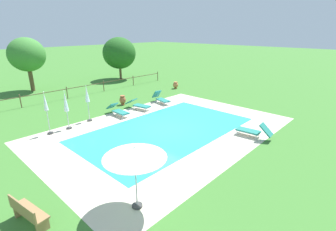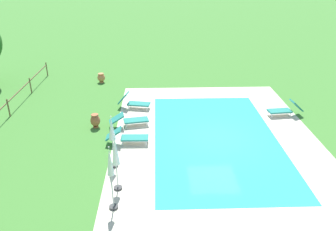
{
  "view_description": "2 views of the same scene",
  "coord_description": "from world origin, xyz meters",
  "px_view_note": "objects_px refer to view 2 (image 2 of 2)",
  "views": [
    {
      "loc": [
        -10.05,
        -9.51,
        5.72
      ],
      "look_at": [
        0.67,
        0.5,
        0.6
      ],
      "focal_mm": 26.43,
      "sensor_mm": 36.0,
      "label": 1
    },
    {
      "loc": [
        -14.71,
        2.87,
        8.04
      ],
      "look_at": [
        1.14,
        2.32,
        0.74
      ],
      "focal_mm": 36.22,
      "sensor_mm": 36.0,
      "label": 2
    }
  ],
  "objects_px": {
    "sun_lounger_north_end": "(284,109)",
    "terracotta_urn_near_fence": "(101,78)",
    "terracotta_urn_by_tree": "(95,120)",
    "sun_lounger_north_far": "(130,120)",
    "patio_umbrella_closed_row_mid_east": "(110,168)",
    "patio_umbrella_closed_row_mid_west": "(112,132)",
    "patio_umbrella_closed_row_west": "(115,154)",
    "sun_lounger_north_mid": "(129,137)",
    "sun_lounger_north_near_steps": "(134,102)"
  },
  "relations": [
    {
      "from": "patio_umbrella_closed_row_mid_west",
      "to": "patio_umbrella_closed_row_mid_east",
      "type": "relative_size",
      "value": 0.95
    },
    {
      "from": "sun_lounger_north_end",
      "to": "terracotta_urn_near_fence",
      "type": "bearing_deg",
      "value": 61.33
    },
    {
      "from": "patio_umbrella_closed_row_mid_west",
      "to": "sun_lounger_north_near_steps",
      "type": "bearing_deg",
      "value": -4.73
    },
    {
      "from": "sun_lounger_north_near_steps",
      "to": "terracotta_urn_near_fence",
      "type": "xyz_separation_m",
      "value": [
        4.77,
        2.63,
        -0.02
      ]
    },
    {
      "from": "sun_lounger_north_far",
      "to": "terracotta_urn_by_tree",
      "type": "xyz_separation_m",
      "value": [
        -0.1,
        1.83,
        0.05
      ]
    },
    {
      "from": "terracotta_urn_near_fence",
      "to": "sun_lounger_north_end",
      "type": "bearing_deg",
      "value": -118.67
    },
    {
      "from": "sun_lounger_north_mid",
      "to": "patio_umbrella_closed_row_west",
      "type": "relative_size",
      "value": 0.86
    },
    {
      "from": "terracotta_urn_near_fence",
      "to": "terracotta_urn_by_tree",
      "type": "bearing_deg",
      "value": -174.24
    },
    {
      "from": "patio_umbrella_closed_row_mid_east",
      "to": "sun_lounger_north_far",
      "type": "bearing_deg",
      "value": -1.59
    },
    {
      "from": "sun_lounger_north_far",
      "to": "patio_umbrella_closed_row_mid_east",
      "type": "xyz_separation_m",
      "value": [
        -6.55,
        0.18,
        1.32
      ]
    },
    {
      "from": "patio_umbrella_closed_row_mid_east",
      "to": "terracotta_urn_by_tree",
      "type": "bearing_deg",
      "value": 14.33
    },
    {
      "from": "sun_lounger_north_end",
      "to": "terracotta_urn_by_tree",
      "type": "bearing_deg",
      "value": 96.16
    },
    {
      "from": "sun_lounger_north_mid",
      "to": "sun_lounger_north_near_steps",
      "type": "bearing_deg",
      "value": -0.55
    },
    {
      "from": "sun_lounger_north_near_steps",
      "to": "sun_lounger_north_far",
      "type": "bearing_deg",
      "value": 178.18
    },
    {
      "from": "sun_lounger_north_end",
      "to": "terracotta_urn_by_tree",
      "type": "relative_size",
      "value": 2.66
    },
    {
      "from": "sun_lounger_north_far",
      "to": "patio_umbrella_closed_row_west",
      "type": "relative_size",
      "value": 0.9
    },
    {
      "from": "sun_lounger_north_mid",
      "to": "patio_umbrella_closed_row_mid_west",
      "type": "height_order",
      "value": "patio_umbrella_closed_row_mid_west"
    },
    {
      "from": "sun_lounger_north_near_steps",
      "to": "patio_umbrella_closed_row_west",
      "type": "distance_m",
      "value": 7.87
    },
    {
      "from": "sun_lounger_north_near_steps",
      "to": "terracotta_urn_by_tree",
      "type": "relative_size",
      "value": 2.61
    },
    {
      "from": "sun_lounger_north_end",
      "to": "terracotta_urn_by_tree",
      "type": "distance_m",
      "value": 10.48
    },
    {
      "from": "patio_umbrella_closed_row_mid_west",
      "to": "patio_umbrella_closed_row_mid_east",
      "type": "bearing_deg",
      "value": -174.5
    },
    {
      "from": "terracotta_urn_by_tree",
      "to": "patio_umbrella_closed_row_mid_east",
      "type": "bearing_deg",
      "value": -165.67
    },
    {
      "from": "sun_lounger_north_end",
      "to": "terracotta_urn_by_tree",
      "type": "xyz_separation_m",
      "value": [
        -1.12,
        10.42,
        0.02
      ]
    },
    {
      "from": "sun_lounger_north_near_steps",
      "to": "sun_lounger_north_mid",
      "type": "bearing_deg",
      "value": 179.45
    },
    {
      "from": "sun_lounger_north_mid",
      "to": "sun_lounger_north_end",
      "type": "bearing_deg",
      "value": -71.12
    },
    {
      "from": "sun_lounger_north_near_steps",
      "to": "sun_lounger_north_far",
      "type": "distance_m",
      "value": 2.34
    },
    {
      "from": "patio_umbrella_closed_row_west",
      "to": "sun_lounger_north_end",
      "type": "bearing_deg",
      "value": -53.48
    },
    {
      "from": "sun_lounger_north_near_steps",
      "to": "sun_lounger_north_end",
      "type": "xyz_separation_m",
      "value": [
        -1.32,
        -8.51,
        -0.01
      ]
    },
    {
      "from": "patio_umbrella_closed_row_mid_east",
      "to": "sun_lounger_north_mid",
      "type": "bearing_deg",
      "value": -2.66
    },
    {
      "from": "terracotta_urn_by_tree",
      "to": "sun_lounger_north_mid",
      "type": "bearing_deg",
      "value": -134.04
    },
    {
      "from": "sun_lounger_north_mid",
      "to": "terracotta_urn_near_fence",
      "type": "distance_m",
      "value": 9.38
    },
    {
      "from": "patio_umbrella_closed_row_west",
      "to": "terracotta_urn_near_fence",
      "type": "height_order",
      "value": "patio_umbrella_closed_row_west"
    },
    {
      "from": "patio_umbrella_closed_row_west",
      "to": "patio_umbrella_closed_row_mid_west",
      "type": "xyz_separation_m",
      "value": [
        1.57,
        0.3,
        0.06
      ]
    },
    {
      "from": "patio_umbrella_closed_row_mid_east",
      "to": "terracotta_urn_near_fence",
      "type": "height_order",
      "value": "patio_umbrella_closed_row_mid_east"
    },
    {
      "from": "patio_umbrella_closed_row_mid_west",
      "to": "patio_umbrella_closed_row_west",
      "type": "bearing_deg",
      "value": -169.04
    },
    {
      "from": "terracotta_urn_by_tree",
      "to": "sun_lounger_north_near_steps",
      "type": "bearing_deg",
      "value": -37.87
    },
    {
      "from": "terracotta_urn_near_fence",
      "to": "terracotta_urn_by_tree",
      "type": "relative_size",
      "value": 0.9
    },
    {
      "from": "sun_lounger_north_end",
      "to": "patio_umbrella_closed_row_mid_west",
      "type": "height_order",
      "value": "patio_umbrella_closed_row_mid_west"
    },
    {
      "from": "sun_lounger_north_end",
      "to": "terracotta_urn_near_fence",
      "type": "relative_size",
      "value": 2.94
    },
    {
      "from": "sun_lounger_north_end",
      "to": "terracotta_urn_near_fence",
      "type": "xyz_separation_m",
      "value": [
        6.09,
        11.15,
        -0.01
      ]
    },
    {
      "from": "sun_lounger_north_near_steps",
      "to": "patio_umbrella_closed_row_mid_east",
      "type": "xyz_separation_m",
      "value": [
        -8.89,
        0.26,
        1.28
      ]
    },
    {
      "from": "patio_umbrella_closed_row_mid_west",
      "to": "terracotta_urn_near_fence",
      "type": "relative_size",
      "value": 3.51
    },
    {
      "from": "patio_umbrella_closed_row_west",
      "to": "patio_umbrella_closed_row_mid_east",
      "type": "bearing_deg",
      "value": 177.63
    },
    {
      "from": "sun_lounger_north_far",
      "to": "patio_umbrella_closed_row_mid_east",
      "type": "bearing_deg",
      "value": 178.41
    },
    {
      "from": "sun_lounger_north_end",
      "to": "patio_umbrella_closed_row_mid_east",
      "type": "relative_size",
      "value": 0.79
    },
    {
      "from": "sun_lounger_north_end",
      "to": "patio_umbrella_closed_row_mid_west",
      "type": "xyz_separation_m",
      "value": [
        -4.89,
        9.03,
        1.26
      ]
    },
    {
      "from": "patio_umbrella_closed_row_west",
      "to": "patio_umbrella_closed_row_mid_west",
      "type": "distance_m",
      "value": 1.6
    },
    {
      "from": "terracotta_urn_near_fence",
      "to": "sun_lounger_north_far",
      "type": "bearing_deg",
      "value": -160.23
    },
    {
      "from": "patio_umbrella_closed_row_mid_east",
      "to": "terracotta_urn_by_tree",
      "type": "height_order",
      "value": "patio_umbrella_closed_row_mid_east"
    },
    {
      "from": "terracotta_urn_by_tree",
      "to": "sun_lounger_north_far",
      "type": "bearing_deg",
      "value": -86.74
    }
  ]
}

